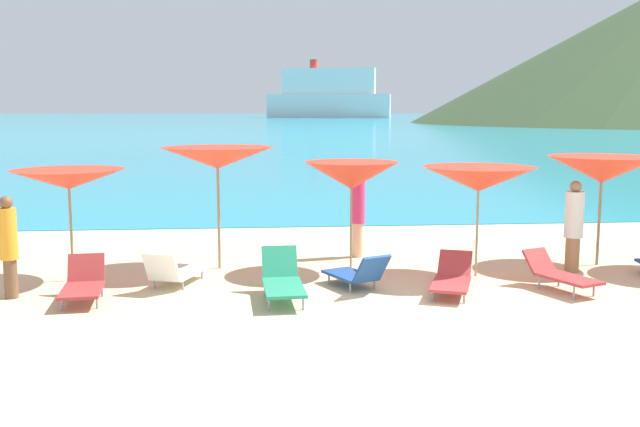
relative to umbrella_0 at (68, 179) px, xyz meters
name	(u,v)px	position (x,y,z in m)	size (l,w,h in m)	color
ground_plane	(361,225)	(6.23, 6.58, -1.99)	(50.00, 100.00, 0.30)	beige
ocean_water	(264,118)	(6.23, 225.49, -1.83)	(650.00, 440.00, 0.02)	teal
umbrella_0	(68,179)	(0.00, 0.00, 0.00)	(2.00, 2.00, 2.02)	#9E7F59
umbrella_1	(218,158)	(2.60, 0.77, 0.31)	(2.25, 2.25, 2.37)	#9E7F59
umbrella_2	(351,176)	(5.13, 0.36, -0.01)	(1.96, 1.96, 2.10)	#9E7F59
umbrella_3	(479,179)	(7.40, -0.29, -0.03)	(2.22, 2.22, 2.04)	#9E7F59
umbrella_4	(602,170)	(10.10, 0.42, 0.06)	(2.31, 2.31, 2.17)	#9E7F59
lounge_chair_0	(83,283)	(0.52, -1.46, -1.55)	(0.73, 1.34, 0.68)	#A53333
lounge_chair_1	(560,273)	(8.48, -1.51, -1.54)	(1.04, 1.50, 0.63)	#A53333
lounge_chair_3	(174,271)	(1.88, -0.59, -1.57)	(1.05, 1.57, 0.71)	white
lounge_chair_4	(357,273)	(5.05, -1.10, -1.56)	(1.09, 1.49, 0.70)	#1E478C
lounge_chair_5	(452,277)	(6.60, -1.50, -1.57)	(1.10, 1.68, 0.60)	#A53333
lounge_chair_7	(282,280)	(3.74, -1.66, -1.51)	(0.69, 1.62, 0.77)	#268C66
beachgoer_0	(574,224)	(9.32, -0.13, -0.92)	(0.35, 0.35, 1.75)	#A3704C
beachgoer_1	(358,209)	(5.44, 1.62, -0.83)	(0.30, 0.30, 1.88)	#DBAA84
beachgoer_2	(9,244)	(-0.71, -1.16, -0.93)	(0.29, 0.29, 1.70)	brown
cruise_ship	(329,96)	(28.91, 237.57, 5.68)	(43.29, 17.48, 19.93)	white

